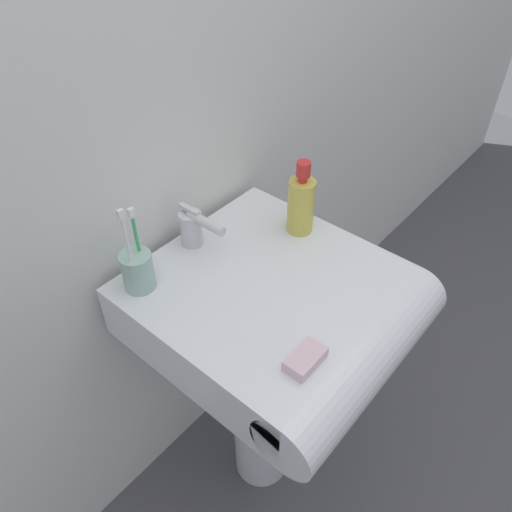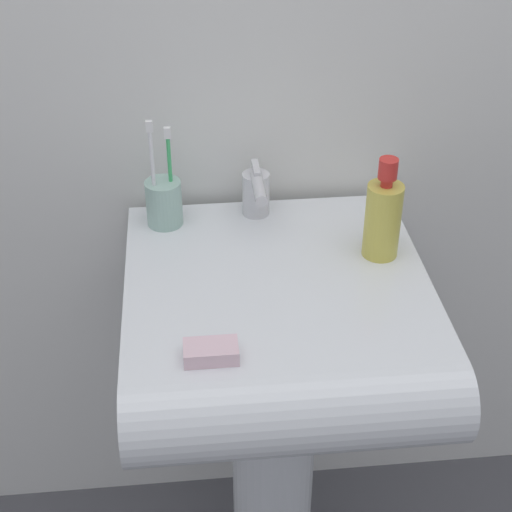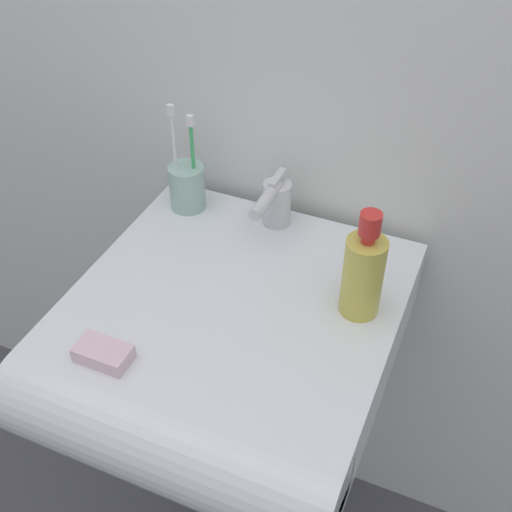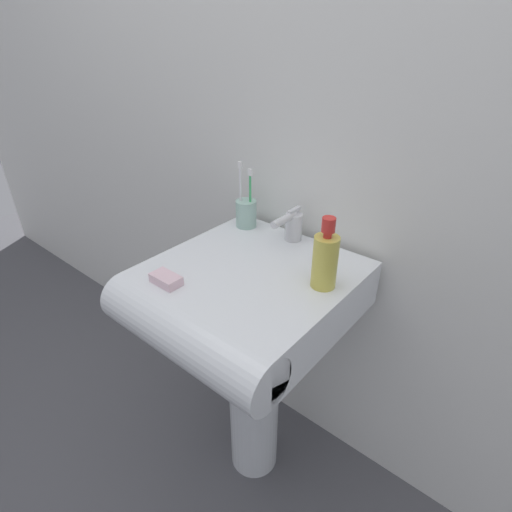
% 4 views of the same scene
% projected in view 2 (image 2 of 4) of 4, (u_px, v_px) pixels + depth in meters
% --- Properties ---
extents(sink_pedestal, '(0.16, 0.16, 0.69)m').
position_uv_depth(sink_pedestal, '(273.00, 466.00, 1.58)').
color(sink_pedestal, white).
rests_on(sink_pedestal, ground).
extents(sink_basin, '(0.51, 0.56, 0.13)m').
position_uv_depth(sink_basin, '(280.00, 326.00, 1.31)').
color(sink_basin, white).
rests_on(sink_basin, sink_pedestal).
extents(faucet, '(0.05, 0.13, 0.10)m').
position_uv_depth(faucet, '(256.00, 192.00, 1.44)').
color(faucet, silver).
rests_on(faucet, sink_basin).
extents(toothbrush_cup, '(0.07, 0.07, 0.21)m').
position_uv_depth(toothbrush_cup, '(164.00, 201.00, 1.42)').
color(toothbrush_cup, '#99BFB2').
rests_on(toothbrush_cup, sink_basin).
extents(soap_bottle, '(0.06, 0.06, 0.18)m').
position_uv_depth(soap_bottle, '(383.00, 217.00, 1.32)').
color(soap_bottle, gold).
rests_on(soap_bottle, sink_basin).
extents(bar_soap, '(0.08, 0.05, 0.02)m').
position_uv_depth(bar_soap, '(211.00, 352.00, 1.14)').
color(bar_soap, silver).
rests_on(bar_soap, sink_basin).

